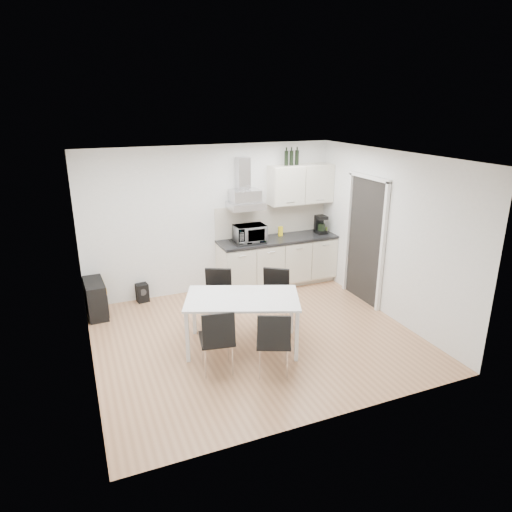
{
  "coord_description": "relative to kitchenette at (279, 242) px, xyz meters",
  "views": [
    {
      "loc": [
        -2.27,
        -5.52,
        3.27
      ],
      "look_at": [
        0.18,
        0.41,
        1.1
      ],
      "focal_mm": 32.0,
      "sensor_mm": 36.0,
      "label": 1
    }
  ],
  "objects": [
    {
      "name": "ceiling",
      "position": [
        -1.19,
        -1.73,
        1.77
      ],
      "size": [
        4.5,
        4.5,
        0.0
      ],
      "primitive_type": "plane",
      "color": "white",
      "rests_on": "wall_back"
    },
    {
      "name": "chair_far_right",
      "position": [
        -0.79,
        -1.52,
        -0.39
      ],
      "size": [
        0.65,
        0.66,
        0.88
      ],
      "primitive_type": null,
      "rotation": [
        0.0,
        0.0,
        2.53
      ],
      "color": "black",
      "rests_on": "ground"
    },
    {
      "name": "wall_front",
      "position": [
        -1.19,
        -3.73,
        0.47
      ],
      "size": [
        4.5,
        0.1,
        2.6
      ],
      "primitive_type": "cube",
      "color": "white",
      "rests_on": "ground"
    },
    {
      "name": "wall_left",
      "position": [
        -3.44,
        -1.73,
        0.47
      ],
      "size": [
        0.1,
        4.0,
        2.6
      ],
      "primitive_type": "cube",
      "color": "white",
      "rests_on": "ground"
    },
    {
      "name": "guitar_amp",
      "position": [
        -3.27,
        -0.08,
        -0.54
      ],
      "size": [
        0.33,
        0.7,
        0.57
      ],
      "rotation": [
        0.0,
        0.0,
        0.05
      ],
      "color": "black",
      "rests_on": "ground"
    },
    {
      "name": "ground",
      "position": [
        -1.19,
        -1.73,
        -0.83
      ],
      "size": [
        4.5,
        4.5,
        0.0
      ],
      "primitive_type": "plane",
      "color": "tan",
      "rests_on": "ground"
    },
    {
      "name": "wall_right",
      "position": [
        1.06,
        -1.73,
        0.47
      ],
      "size": [
        0.1,
        4.0,
        2.6
      ],
      "primitive_type": "cube",
      "color": "white",
      "rests_on": "ground"
    },
    {
      "name": "floor_speaker",
      "position": [
        -2.5,
        0.17,
        -0.67
      ],
      "size": [
        0.22,
        0.2,
        0.32
      ],
      "primitive_type": "cube",
      "rotation": [
        0.0,
        0.0,
        0.15
      ],
      "color": "black",
      "rests_on": "ground"
    },
    {
      "name": "dining_table",
      "position": [
        -1.45,
        -1.93,
        -0.15
      ],
      "size": [
        1.74,
        1.38,
        0.75
      ],
      "rotation": [
        0.0,
        0.0,
        -0.38
      ],
      "color": "white",
      "rests_on": "ground"
    },
    {
      "name": "kitchenette",
      "position": [
        0.0,
        0.0,
        0.0
      ],
      "size": [
        2.22,
        0.64,
        2.52
      ],
      "color": "beige",
      "rests_on": "ground"
    },
    {
      "name": "chair_near_right",
      "position": [
        -1.33,
        -2.68,
        -0.39
      ],
      "size": [
        0.61,
        0.64,
        0.88
      ],
      "primitive_type": null,
      "rotation": [
        0.0,
        0.0,
        -0.42
      ],
      "color": "black",
      "rests_on": "ground"
    },
    {
      "name": "chair_near_left",
      "position": [
        -1.97,
        -2.36,
        -0.39
      ],
      "size": [
        0.52,
        0.57,
        0.88
      ],
      "primitive_type": null,
      "rotation": [
        0.0,
        0.0,
        -0.17
      ],
      "color": "black",
      "rests_on": "ground"
    },
    {
      "name": "wall_back",
      "position": [
        -1.19,
        0.27,
        0.47
      ],
      "size": [
        4.5,
        0.1,
        2.6
      ],
      "primitive_type": "cube",
      "color": "white",
      "rests_on": "ground"
    },
    {
      "name": "doorway",
      "position": [
        1.02,
        -1.18,
        0.22
      ],
      "size": [
        0.08,
        1.04,
        2.1
      ],
      "primitive_type": "cube",
      "color": "white",
      "rests_on": "ground"
    },
    {
      "name": "chair_far_left",
      "position": [
        -1.59,
        -1.21,
        -0.39
      ],
      "size": [
        0.62,
        0.65,
        0.88
      ],
      "primitive_type": null,
      "rotation": [
        0.0,
        0.0,
        2.67
      ],
      "color": "black",
      "rests_on": "ground"
    }
  ]
}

